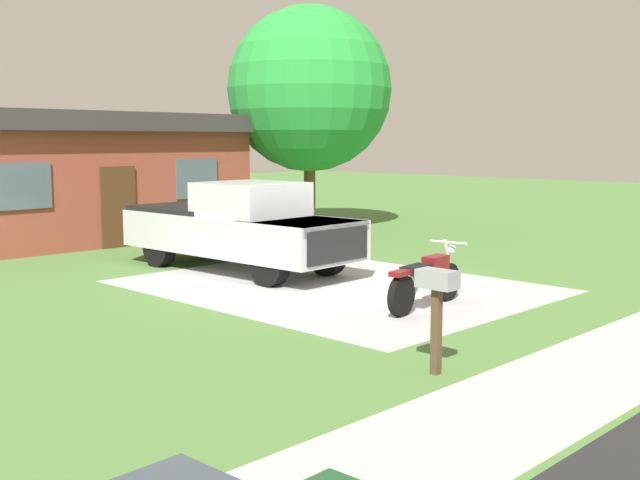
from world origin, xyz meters
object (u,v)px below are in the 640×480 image
at_px(pickup_truck, 237,226).
at_px(shade_tree, 310,89).
at_px(motorcycle, 426,280).
at_px(mailbox, 437,293).
at_px(neighbor_house, 69,175).

height_order(pickup_truck, shade_tree, shade_tree).
bearing_deg(pickup_truck, shade_tree, 34.03).
bearing_deg(shade_tree, motorcycle, -125.70).
height_order(mailbox, shade_tree, shade_tree).
distance_m(motorcycle, mailbox, 3.74).
xyz_separation_m(motorcycle, neighbor_house, (0.40, 12.66, 1.32)).
xyz_separation_m(shade_tree, neighbor_house, (-6.59, 2.94, -2.54)).
xyz_separation_m(motorcycle, mailbox, (-2.90, -2.30, 0.51)).
bearing_deg(pickup_truck, motorcycle, -92.64).
relative_size(shade_tree, neighbor_house, 0.72).
height_order(motorcycle, mailbox, mailbox).
distance_m(pickup_truck, neighbor_house, 7.54).
bearing_deg(mailbox, neighbor_house, 77.55).
bearing_deg(shade_tree, pickup_truck, -145.97).
relative_size(pickup_truck, neighbor_house, 0.59).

